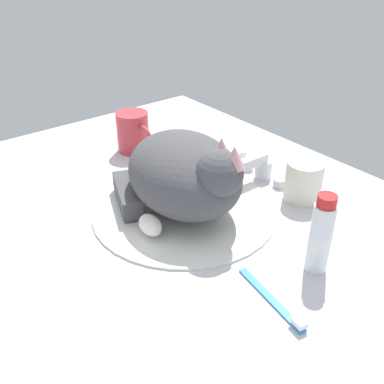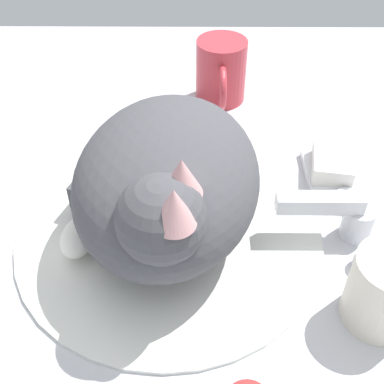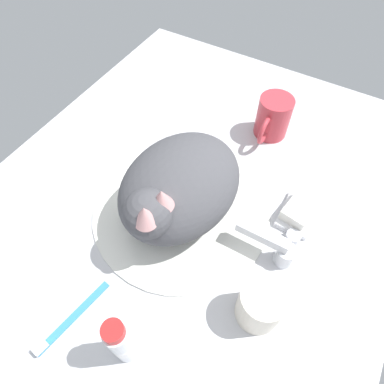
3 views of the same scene
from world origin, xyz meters
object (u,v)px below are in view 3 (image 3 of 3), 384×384
object	(u,v)px
coffee_mug	(273,118)
faucet	(278,250)
toothpaste_bottle	(122,342)
toothbrush	(69,321)
soap_bar	(300,210)
rinse_cup	(260,305)
cat	(177,188)

from	to	relation	value
coffee_mug	faucet	bearing A→B (deg)	24.35
faucet	coffee_mug	bearing A→B (deg)	-155.65
toothpaste_bottle	toothbrush	bearing A→B (deg)	-83.03
soap_bar	toothpaste_bottle	distance (cm)	39.60
rinse_cup	soap_bar	xyz separation A→B (cm)	(-21.29, -0.62, -1.69)
faucet	cat	xyz separation A→B (cm)	(0.73, -20.23, 5.69)
soap_bar	toothbrush	size ratio (longest dim) A/B	0.49
cat	coffee_mug	xyz separation A→B (cm)	(-29.76, 7.09, -3.62)
faucet	rinse_cup	distance (cm)	11.15
soap_bar	faucet	bearing A→B (deg)	-3.35
faucet	soap_bar	xyz separation A→B (cm)	(-10.29, 0.60, -0.35)
toothbrush	faucet	bearing A→B (deg)	138.23
cat	rinse_cup	distance (cm)	24.17
coffee_mug	toothpaste_bottle	world-z (taller)	toothpaste_bottle
coffee_mug	rinse_cup	size ratio (longest dim) A/B	1.47
coffee_mug	soap_bar	distance (cm)	23.37
coffee_mug	toothbrush	distance (cm)	58.11
soap_bar	toothpaste_bottle	xyz separation A→B (cm)	(36.68, -14.39, 3.97)
cat	toothpaste_bottle	xyz separation A→B (cm)	(25.66, 6.45, -2.07)
cat	coffee_mug	size ratio (longest dim) A/B	2.42
faucet	soap_bar	bearing A→B (deg)	176.65
toothbrush	toothpaste_bottle	bearing A→B (deg)	96.97
coffee_mug	toothpaste_bottle	xyz separation A→B (cm)	(55.43, -0.64, 1.55)
cat	toothbrush	size ratio (longest dim) A/B	1.99
coffee_mug	soap_bar	xyz separation A→B (cm)	(18.74, 13.74, -2.42)
faucet	coffee_mug	xyz separation A→B (cm)	(-29.03, -13.14, 2.07)
toothbrush	soap_bar	bearing A→B (deg)	146.28
faucet	toothbrush	xyz separation A→B (cm)	(27.74, -24.78, -2.23)
toothpaste_bottle	toothbrush	size ratio (longest dim) A/B	0.93
faucet	toothpaste_bottle	world-z (taller)	toothpaste_bottle
rinse_cup	toothbrush	size ratio (longest dim) A/B	0.56
soap_bar	cat	bearing A→B (deg)	-62.12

